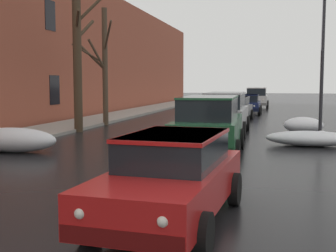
% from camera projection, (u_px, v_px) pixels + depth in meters
% --- Properties ---
extents(left_sidewalk_slab, '(2.78, 80.00, 0.14)m').
position_uv_depth(left_sidewalk_slab, '(38.00, 132.00, 19.67)').
color(left_sidewalk_slab, gray).
rests_on(left_sidewalk_slab, ground).
extents(snow_bank_near_corner_left, '(3.00, 1.29, 0.79)m').
position_uv_depth(snow_bank_near_corner_left, '(11.00, 140.00, 14.45)').
color(snow_bank_near_corner_left, white).
rests_on(snow_bank_near_corner_left, ground).
extents(snow_bank_along_left_kerb, '(1.72, 1.44, 0.72)m').
position_uv_depth(snow_bank_along_left_kerb, '(304.00, 125.00, 19.81)').
color(snow_bank_along_left_kerb, white).
rests_on(snow_bank_along_left_kerb, ground).
extents(snow_bank_near_corner_right, '(3.12, 1.32, 0.54)m').
position_uv_depth(snow_bank_near_corner_right, '(311.00, 138.00, 15.81)').
color(snow_bank_near_corner_right, white).
rests_on(snow_bank_near_corner_right, ground).
extents(bare_tree_mid_block, '(2.39, 2.91, 7.42)m').
position_uv_depth(bare_tree_mid_block, '(77.00, 43.00, 20.09)').
color(bare_tree_mid_block, '#423323').
rests_on(bare_tree_mid_block, ground).
extents(bare_tree_far_down_block, '(2.28, 1.99, 6.13)m').
position_uv_depth(bare_tree_far_down_block, '(104.00, 64.00, 23.31)').
color(bare_tree_far_down_block, '#4C3D2D').
rests_on(bare_tree_far_down_block, ground).
extents(sedan_red_approaching_near_lane, '(2.03, 4.28, 1.42)m').
position_uv_depth(sedan_red_approaching_near_lane, '(172.00, 175.00, 7.16)').
color(sedan_red_approaching_near_lane, red).
rests_on(sedan_red_approaching_near_lane, ground).
extents(suv_green_parked_kerbside_close, '(2.16, 4.76, 1.82)m').
position_uv_depth(suv_green_parked_kerbside_close, '(209.00, 123.00, 13.87)').
color(suv_green_parked_kerbside_close, '#1E5633').
rests_on(suv_green_parked_kerbside_close, ground).
extents(suv_silver_parked_kerbside_mid, '(1.99, 4.71, 1.82)m').
position_uv_depth(suv_silver_parked_kerbside_mid, '(225.00, 111.00, 19.58)').
color(suv_silver_parked_kerbside_mid, '#B7B7BC').
rests_on(suv_silver_parked_kerbside_mid, ground).
extents(sedan_grey_parked_far_down_block, '(2.09, 4.10, 1.42)m').
position_uv_depth(sedan_grey_parked_far_down_block, '(235.00, 108.00, 26.43)').
color(sedan_grey_parked_far_down_block, slate).
rests_on(sedan_grey_parked_far_down_block, ground).
extents(sedan_darkblue_queued_behind_truck, '(1.91, 3.91, 1.42)m').
position_uv_depth(sedan_darkblue_queued_behind_truck, '(248.00, 104.00, 31.89)').
color(sedan_darkblue_queued_behind_truck, navy).
rests_on(sedan_darkblue_queued_behind_truck, ground).
extents(suv_white_at_far_intersection, '(2.07, 4.27, 1.82)m').
position_uv_depth(suv_white_at_far_intersection, '(257.00, 97.00, 39.19)').
color(suv_white_at_far_intersection, silver).
rests_on(suv_white_at_far_intersection, ground).
extents(street_lamp_post, '(0.44, 0.24, 6.44)m').
position_uv_depth(street_lamp_post, '(323.00, 50.00, 18.01)').
color(street_lamp_post, '#28282D').
rests_on(street_lamp_post, ground).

